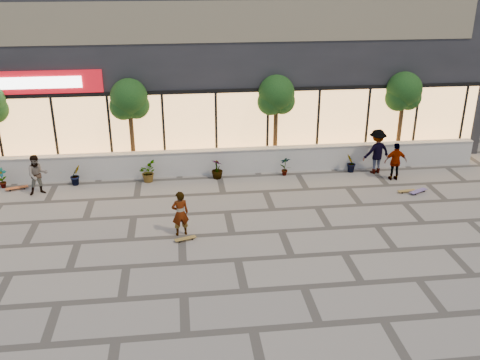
{
  "coord_description": "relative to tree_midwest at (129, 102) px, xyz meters",
  "views": [
    {
      "loc": [
        -1.56,
        -13.69,
        8.3
      ],
      "look_at": [
        0.43,
        3.04,
        1.3
      ],
      "focal_mm": 40.0,
      "sensor_mm": 36.0,
      "label": 1
    }
  ],
  "objects": [
    {
      "name": "skater_left",
      "position": [
        -3.43,
        -2.02,
        -2.21
      ],
      "size": [
        0.91,
        0.8,
        1.56
      ],
      "primitive_type": "imported",
      "rotation": [
        0.0,
        0.0,
        0.33
      ],
      "color": "tan",
      "rests_on": "ground"
    },
    {
      "name": "tree_east",
      "position": [
        11.5,
        0.0,
        0.0
      ],
      "size": [
        1.6,
        1.5,
        3.92
      ],
      "color": "#4C311B",
      "rests_on": "ground"
    },
    {
      "name": "skateboard_right_near",
      "position": [
        10.5,
        -3.54,
        -2.91
      ],
      "size": [
        0.73,
        0.27,
        0.09
      ],
      "rotation": [
        0.0,
        0.0,
        0.12
      ],
      "color": "olive",
      "rests_on": "ground"
    },
    {
      "name": "skater_center",
      "position": [
        1.85,
        -5.91,
        -2.23
      ],
      "size": [
        0.62,
        0.47,
        1.52
      ],
      "primitive_type": "imported",
      "rotation": [
        0.0,
        0.0,
        3.34
      ],
      "color": "white",
      "rests_on": "ground"
    },
    {
      "name": "shrub_f",
      "position": [
        9.0,
        -1.25,
        -2.58
      ],
      "size": [
        0.55,
        0.57,
        0.81
      ],
      "primitive_type": "imported",
      "rotation": [
        0.0,
        0.0,
        4.1
      ],
      "color": "#103313",
      "rests_on": "ground"
    },
    {
      "name": "retail_building",
      "position": [
        3.5,
        4.79,
        1.26
      ],
      "size": [
        24.0,
        9.17,
        8.5
      ],
      "color": "#222327",
      "rests_on": "ground"
    },
    {
      "name": "tree_midwest",
      "position": [
        0.0,
        0.0,
        0.0
      ],
      "size": [
        1.6,
        1.5,
        3.92
      ],
      "color": "#4C311B",
      "rests_on": "ground"
    },
    {
      "name": "skateboard_left",
      "position": [
        -4.42,
        -1.5,
        -2.9
      ],
      "size": [
        0.85,
        0.46,
        0.1
      ],
      "rotation": [
        0.0,
        0.0,
        0.32
      ],
      "color": "#C75725",
      "rests_on": "ground"
    },
    {
      "name": "planter_wall",
      "position": [
        3.5,
        -0.7,
        -2.46
      ],
      "size": [
        22.0,
        0.42,
        1.04
      ],
      "color": "silver",
      "rests_on": "ground"
    },
    {
      "name": "shrub_a",
      "position": [
        -5.0,
        -1.25,
        -2.58
      ],
      "size": [
        0.43,
        0.29,
        0.81
      ],
      "primitive_type": "imported",
      "color": "#103313",
      "rests_on": "ground"
    },
    {
      "name": "skater_right_far",
      "position": [
        10.0,
        -1.4,
        -2.05
      ],
      "size": [
        1.35,
        1.0,
        1.87
      ],
      "primitive_type": "imported",
      "rotation": [
        0.0,
        0.0,
        3.41
      ],
      "color": "maroon",
      "rests_on": "ground"
    },
    {
      "name": "skateboard_center",
      "position": [
        1.98,
        -6.34,
        -2.92
      ],
      "size": [
        0.72,
        0.39,
        0.08
      ],
      "rotation": [
        0.0,
        0.0,
        0.31
      ],
      "color": "brown",
      "rests_on": "ground"
    },
    {
      "name": "ground",
      "position": [
        3.5,
        -7.7,
        -2.99
      ],
      "size": [
        80.0,
        80.0,
        0.0
      ],
      "primitive_type": "plane",
      "color": "gray",
      "rests_on": "ground"
    },
    {
      "name": "skater_right_near",
      "position": [
        10.5,
        -2.24,
        -2.21
      ],
      "size": [
        0.93,
        0.43,
        1.55
      ],
      "primitive_type": "imported",
      "rotation": [
        0.0,
        0.0,
        3.09
      ],
      "color": "white",
      "rests_on": "ground"
    },
    {
      "name": "shrub_e",
      "position": [
        6.2,
        -1.25,
        -2.58
      ],
      "size": [
        0.46,
        0.35,
        0.81
      ],
      "primitive_type": "imported",
      "rotation": [
        0.0,
        0.0,
        3.28
      ],
      "color": "#103313",
      "rests_on": "ground"
    },
    {
      "name": "skateboard_right_far",
      "position": [
        10.92,
        -3.64,
        -2.9
      ],
      "size": [
        0.83,
        0.57,
        0.1
      ],
      "rotation": [
        0.0,
        0.0,
        0.48
      ],
      "color": "#584986",
      "rests_on": "ground"
    },
    {
      "name": "tree_mideast",
      "position": [
        6.0,
        0.0,
        0.0
      ],
      "size": [
        1.6,
        1.5,
        3.92
      ],
      "color": "#4C311B",
      "rests_on": "ground"
    },
    {
      "name": "shrub_b",
      "position": [
        -2.2,
        -1.25,
        -2.58
      ],
      "size": [
        0.57,
        0.57,
        0.81
      ],
      "primitive_type": "imported",
      "rotation": [
        0.0,
        0.0,
        0.82
      ],
      "color": "#103313",
      "rests_on": "ground"
    },
    {
      "name": "shrub_c",
      "position": [
        0.6,
        -1.25,
        -2.58
      ],
      "size": [
        0.68,
        0.77,
        0.81
      ],
      "primitive_type": "imported",
      "rotation": [
        0.0,
        0.0,
        1.64
      ],
      "color": "#103313",
      "rests_on": "ground"
    },
    {
      "name": "shrub_d",
      "position": [
        3.4,
        -1.25,
        -2.58
      ],
      "size": [
        0.64,
        0.64,
        0.81
      ],
      "primitive_type": "imported",
      "rotation": [
        0.0,
        0.0,
        2.46
      ],
      "color": "#103313",
      "rests_on": "ground"
    }
  ]
}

